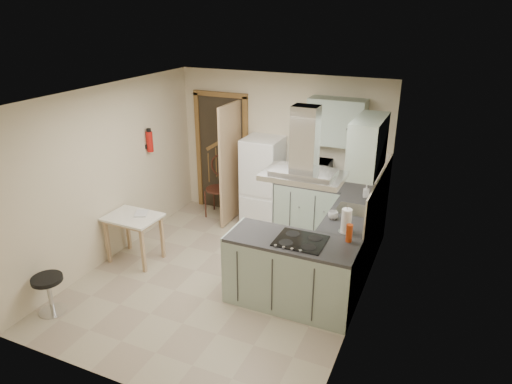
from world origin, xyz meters
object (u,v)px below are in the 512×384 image
at_px(drop_leaf_table, 135,238).
at_px(bentwood_chair, 218,189).
at_px(fridge, 263,182).
at_px(peninsula, 291,272).
at_px(stool, 50,294).
at_px(microwave, 312,170).
at_px(extractor_hood, 303,176).

distance_m(drop_leaf_table, bentwood_chair, 1.91).
relative_size(fridge, peninsula, 0.97).
height_order(bentwood_chair, stool, bentwood_chair).
relative_size(bentwood_chair, stool, 2.01).
bearing_deg(microwave, peninsula, -81.09).
relative_size(drop_leaf_table, stool, 1.54).
bearing_deg(microwave, drop_leaf_table, -138.26).
bearing_deg(fridge, stool, -112.59).
bearing_deg(stool, microwave, 56.98).
xyz_separation_m(drop_leaf_table, microwave, (2.02, 1.96, 0.71)).
distance_m(fridge, drop_leaf_table, 2.27).
bearing_deg(extractor_hood, stool, -153.79).
height_order(drop_leaf_table, stool, drop_leaf_table).
bearing_deg(bentwood_chair, stool, -103.28).
xyz_separation_m(extractor_hood, drop_leaf_table, (-2.53, 0.09, -1.37)).
xyz_separation_m(peninsula, stool, (-2.60, -1.33, -0.21)).
distance_m(extractor_hood, drop_leaf_table, 2.88).
bearing_deg(fridge, drop_leaf_table, -122.56).
bearing_deg(extractor_hood, peninsula, 180.00).
xyz_separation_m(fridge, drop_leaf_table, (-1.20, -1.89, -0.40)).
bearing_deg(extractor_hood, bentwood_chair, 137.79).
xyz_separation_m(drop_leaf_table, bentwood_chair, (0.37, 1.87, 0.14)).
xyz_separation_m(bentwood_chair, microwave, (1.66, 0.09, 0.57)).
bearing_deg(microwave, fridge, -177.41).
height_order(peninsula, drop_leaf_table, peninsula).
relative_size(peninsula, extractor_hood, 1.72).
bearing_deg(drop_leaf_table, fridge, 58.85).
distance_m(peninsula, microwave, 2.18).
relative_size(peninsula, bentwood_chair, 1.58).
height_order(fridge, extractor_hood, extractor_hood).
bearing_deg(fridge, peninsula, -58.26).
relative_size(drop_leaf_table, microwave, 1.30).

